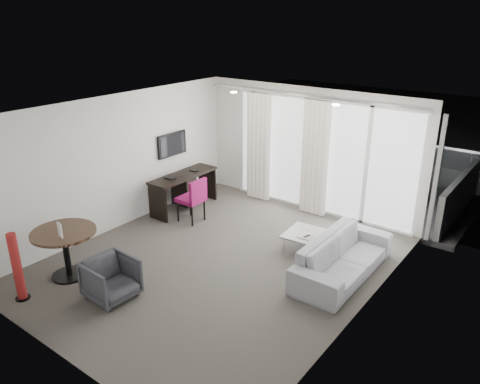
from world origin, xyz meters
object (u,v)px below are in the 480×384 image
Objects in this scene: red_lamp at (17,267)px; sofa at (343,257)px; rattan_chair_a at (357,183)px; rattan_chair_b at (415,187)px; round_table at (67,254)px; tub_armchair at (111,279)px; coffee_table at (307,242)px; desk at (184,192)px; desk_chair at (191,200)px.

red_lamp is 4.97m from sofa.
rattan_chair_b is (1.10, 0.60, -0.03)m from rattan_chair_a.
rattan_chair_a is (2.35, 5.87, 0.00)m from round_table.
round_table reaches higher than tub_armchair.
red_lamp reaches higher than sofa.
rattan_chair_b is at bearing 76.91° from coffee_table.
sofa is (0.86, -0.37, 0.15)m from coffee_table.
sofa is at bearing -6.67° from desk.
coffee_table is 1.00× the size of rattan_chair_b.
desk_chair reaches higher than sofa.
coffee_table is at bearing -1.69° from desk.
desk is 1.78× the size of desk_chair.
tub_armchair is 0.94× the size of coffee_table.
tub_armchair is 3.64m from sofa.
desk_chair is 4.97m from rattan_chair_b.
desk is at bearing 95.97° from red_lamp.
desk_chair is at bearing -127.14° from rattan_chair_b.
coffee_table is 0.95m from sofa.
coffee_table is at bearing 66.82° from sofa.
desk reaches higher than sofa.
round_table is 6.33m from rattan_chair_a.
desk_chair is 2.55m from coffee_table.
desk is 3.08m from coffee_table.
red_lamp is 1.45× the size of coffee_table.
red_lamp is (0.41, -3.96, 0.15)m from desk.
desk_chair is 0.43× the size of sofa.
rattan_chair_a is (-0.31, 2.80, 0.24)m from coffee_table.
desk is at bearing 28.29° from tub_armchair.
rattan_chair_b is at bearing 47.30° from desk_chair.
desk_chair is at bearing 87.19° from round_table.
red_lamp reaches higher than tub_armchair.
sofa is at bearing -84.25° from rattan_chair_b.
rattan_chair_a is at bearing -9.36° from tub_armchair.
desk is 3.19m from round_table.
rattan_chair_b is at bearing 40.63° from desk.
desk_chair is (0.55, -0.38, 0.08)m from desk.
coffee_table is at bearing 49.13° from round_table.
round_table is at bearing 89.81° from red_lamp.
round_table reaches higher than rattan_chair_b.
round_table is 4.07m from coffee_table.
round_table is at bearing -113.34° from rattan_chair_b.
desk_chair is at bearing 21.59° from tub_armchair.
red_lamp is 8.06m from rattan_chair_b.
coffee_table is at bearing -98.40° from rattan_chair_b.
red_lamp reaches higher than rattan_chair_a.
sofa is (3.52, 3.50, -0.22)m from red_lamp.
round_table is 0.93× the size of red_lamp.
red_lamp reaches higher than desk_chair.
red_lamp is 1.45× the size of rattan_chair_b.
desk is at bearing -127.14° from rattan_chair_a.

